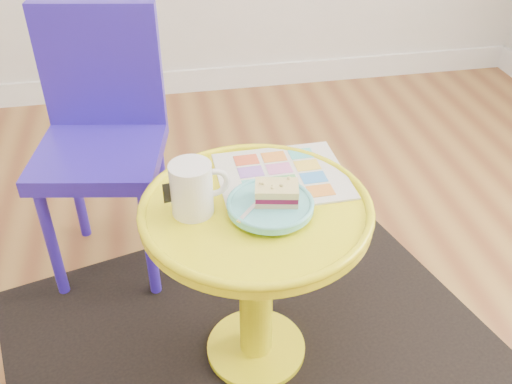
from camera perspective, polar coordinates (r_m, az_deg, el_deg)
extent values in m
cube|color=white|center=(3.02, -11.03, 10.52)|extent=(4.00, 0.02, 0.12)
cube|color=black|center=(1.67, 0.00, -15.51)|extent=(1.54, 1.40, 0.01)
cylinder|color=yellow|center=(1.66, 0.00, -15.34)|extent=(0.27, 0.27, 0.02)
cylinder|color=yellow|center=(1.48, 0.00, -9.42)|extent=(0.09, 0.09, 0.46)
cylinder|color=yellow|center=(1.32, 0.00, -1.90)|extent=(0.54, 0.54, 0.03)
cylinder|color=#2D1AAF|center=(1.80, -19.66, -5.16)|extent=(0.03, 0.03, 0.38)
cylinder|color=#2D1AAF|center=(1.73, -10.55, -5.34)|extent=(0.03, 0.03, 0.38)
cylinder|color=#2D1AAF|center=(2.02, -17.46, 0.16)|extent=(0.03, 0.03, 0.38)
cylinder|color=#2D1AAF|center=(1.95, -9.34, 0.20)|extent=(0.03, 0.03, 0.38)
cube|color=#2D1AAF|center=(1.74, -15.36, 3.59)|extent=(0.42, 0.42, 0.05)
cube|color=#2D1AAF|center=(1.79, -15.31, 12.03)|extent=(0.36, 0.10, 0.38)
cube|color=silver|center=(1.41, 2.61, 1.63)|extent=(0.32, 0.27, 0.01)
cylinder|color=white|center=(1.27, -6.47, 0.30)|extent=(0.10, 0.10, 0.12)
torus|color=white|center=(1.28, -4.22, 0.93)|extent=(0.07, 0.02, 0.07)
cylinder|color=#D1B78C|center=(1.24, -6.64, 2.40)|extent=(0.09, 0.09, 0.01)
cylinder|color=#5FC6CA|center=(1.29, 1.44, -1.73)|extent=(0.08, 0.08, 0.01)
cylinder|color=#5FC6CA|center=(1.28, 1.45, -1.34)|extent=(0.20, 0.20, 0.02)
cube|color=#D3BC8C|center=(1.28, 2.07, -0.63)|extent=(0.11, 0.08, 0.01)
cube|color=maroon|center=(1.28, 2.08, -0.17)|extent=(0.11, 0.08, 0.01)
cube|color=#EADB8C|center=(1.27, 2.09, 0.38)|extent=(0.11, 0.08, 0.02)
cube|color=silver|center=(1.26, -0.40, -1.62)|extent=(0.08, 0.09, 0.00)
cube|color=silver|center=(1.31, 1.14, -0.04)|extent=(0.04, 0.04, 0.00)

